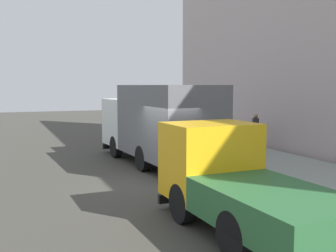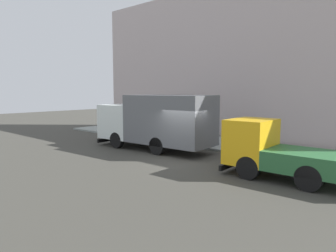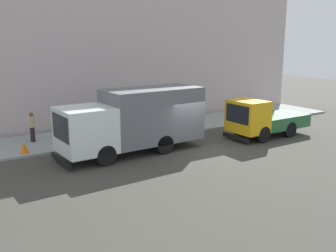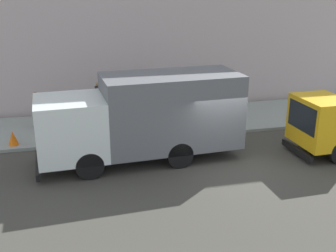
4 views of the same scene
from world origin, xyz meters
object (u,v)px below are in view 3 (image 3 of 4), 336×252
at_px(pedestrian_walking, 76,117).
at_px(street_sign_post, 144,110).
at_px(pedestrian_standing, 32,126).
at_px(traffic_cone_orange, 24,147).
at_px(large_utility_truck, 136,119).
at_px(small_flatbed_truck, 262,119).

bearing_deg(pedestrian_walking, street_sign_post, -80.58).
bearing_deg(pedestrian_standing, traffic_cone_orange, -106.70).
height_order(large_utility_truck, small_flatbed_truck, large_utility_truck).
height_order(small_flatbed_truck, street_sign_post, street_sign_post).
bearing_deg(street_sign_post, large_utility_truck, 142.37).
xyz_separation_m(small_flatbed_truck, pedestrian_standing, (5.50, 12.02, -0.06)).
distance_m(small_flatbed_truck, street_sign_post, 7.00).
height_order(small_flatbed_truck, pedestrian_walking, small_flatbed_truck).
bearing_deg(traffic_cone_orange, pedestrian_standing, -22.78).
bearing_deg(traffic_cone_orange, large_utility_truck, -115.15).
height_order(pedestrian_standing, street_sign_post, street_sign_post).
distance_m(pedestrian_walking, street_sign_post, 4.61).
bearing_deg(pedestrian_walking, large_utility_truck, -108.35).
relative_size(small_flatbed_truck, pedestrian_standing, 3.21).
bearing_deg(street_sign_post, pedestrian_standing, 68.87).
height_order(pedestrian_standing, traffic_cone_orange, pedestrian_standing).
height_order(pedestrian_walking, pedestrian_standing, pedestrian_walking).
bearing_deg(large_utility_truck, pedestrian_standing, 39.92).
bearing_deg(traffic_cone_orange, small_flatbed_truck, -104.93).
xyz_separation_m(large_utility_truck, pedestrian_standing, (4.43, 4.18, -0.72)).
height_order(large_utility_truck, traffic_cone_orange, large_utility_truck).
xyz_separation_m(large_utility_truck, street_sign_post, (2.17, -1.67, 0.00)).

